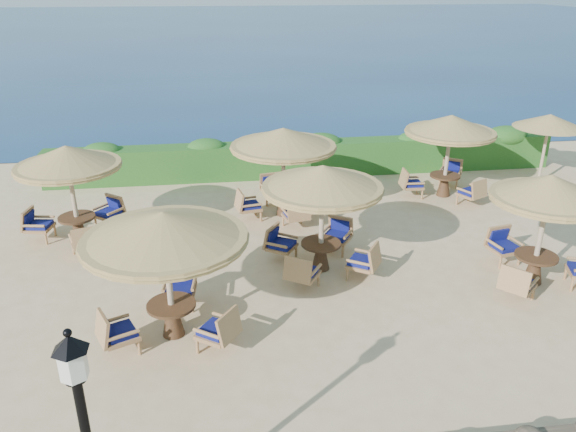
{
  "coord_description": "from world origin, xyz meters",
  "views": [
    {
      "loc": [
        -3.26,
        -11.71,
        6.6
      ],
      "look_at": [
        -1.58,
        0.52,
        1.3
      ],
      "focal_mm": 35.0,
      "sensor_mm": 36.0,
      "label": 1
    }
  ],
  "objects_px": {
    "cafe_set_3": "(70,174)",
    "extra_parasol": "(549,121)",
    "cafe_set_5": "(449,138)",
    "cafe_set_2": "(546,210)",
    "cafe_set_0": "(166,245)",
    "cafe_set_4": "(283,154)",
    "cafe_set_1": "(322,199)"
  },
  "relations": [
    {
      "from": "cafe_set_2",
      "to": "cafe_set_4",
      "type": "height_order",
      "value": "same"
    },
    {
      "from": "cafe_set_5",
      "to": "cafe_set_0",
      "type": "bearing_deg",
      "value": -141.47
    },
    {
      "from": "cafe_set_1",
      "to": "cafe_set_5",
      "type": "relative_size",
      "value": 1.01
    },
    {
      "from": "cafe_set_1",
      "to": "cafe_set_3",
      "type": "relative_size",
      "value": 1.02
    },
    {
      "from": "cafe_set_4",
      "to": "cafe_set_1",
      "type": "bearing_deg",
      "value": -82.51
    },
    {
      "from": "extra_parasol",
      "to": "cafe_set_2",
      "type": "distance_m",
      "value": 7.43
    },
    {
      "from": "cafe_set_0",
      "to": "cafe_set_3",
      "type": "relative_size",
      "value": 1.13
    },
    {
      "from": "cafe_set_1",
      "to": "cafe_set_5",
      "type": "height_order",
      "value": "same"
    },
    {
      "from": "cafe_set_2",
      "to": "cafe_set_4",
      "type": "bearing_deg",
      "value": 137.44
    },
    {
      "from": "cafe_set_5",
      "to": "cafe_set_3",
      "type": "bearing_deg",
      "value": -170.32
    },
    {
      "from": "extra_parasol",
      "to": "cafe_set_0",
      "type": "distance_m",
      "value": 14.09
    },
    {
      "from": "extra_parasol",
      "to": "cafe_set_2",
      "type": "relative_size",
      "value": 0.88
    },
    {
      "from": "cafe_set_3",
      "to": "cafe_set_5",
      "type": "height_order",
      "value": "same"
    },
    {
      "from": "extra_parasol",
      "to": "cafe_set_3",
      "type": "height_order",
      "value": "cafe_set_3"
    },
    {
      "from": "extra_parasol",
      "to": "cafe_set_5",
      "type": "bearing_deg",
      "value": -169.59
    },
    {
      "from": "cafe_set_4",
      "to": "cafe_set_5",
      "type": "distance_m",
      "value": 5.43
    },
    {
      "from": "extra_parasol",
      "to": "cafe_set_5",
      "type": "xyz_separation_m",
      "value": [
        -3.72,
        -0.68,
        -0.25
      ]
    },
    {
      "from": "extra_parasol",
      "to": "cafe_set_3",
      "type": "relative_size",
      "value": 0.86
    },
    {
      "from": "extra_parasol",
      "to": "cafe_set_5",
      "type": "distance_m",
      "value": 3.79
    },
    {
      "from": "extra_parasol",
      "to": "cafe_set_3",
      "type": "distance_m",
      "value": 15.0
    },
    {
      "from": "cafe_set_3",
      "to": "extra_parasol",
      "type": "bearing_deg",
      "value": 9.87
    },
    {
      "from": "cafe_set_0",
      "to": "cafe_set_5",
      "type": "distance_m",
      "value": 10.64
    },
    {
      "from": "cafe_set_1",
      "to": "cafe_set_2",
      "type": "relative_size",
      "value": 1.05
    },
    {
      "from": "cafe_set_3",
      "to": "cafe_set_5",
      "type": "xyz_separation_m",
      "value": [
        11.05,
        1.89,
        0.03
      ]
    },
    {
      "from": "cafe_set_2",
      "to": "extra_parasol",
      "type": "bearing_deg",
      "value": 58.75
    },
    {
      "from": "cafe_set_2",
      "to": "cafe_set_5",
      "type": "xyz_separation_m",
      "value": [
        0.13,
        5.66,
        0.08
      ]
    },
    {
      "from": "cafe_set_1",
      "to": "cafe_set_2",
      "type": "distance_m",
      "value": 4.95
    },
    {
      "from": "extra_parasol",
      "to": "cafe_set_1",
      "type": "bearing_deg",
      "value": -149.78
    },
    {
      "from": "cafe_set_0",
      "to": "cafe_set_1",
      "type": "relative_size",
      "value": 1.1
    },
    {
      "from": "cafe_set_1",
      "to": "cafe_set_2",
      "type": "height_order",
      "value": "same"
    },
    {
      "from": "cafe_set_0",
      "to": "cafe_set_2",
      "type": "xyz_separation_m",
      "value": [
        8.19,
        0.96,
        -0.14
      ]
    },
    {
      "from": "cafe_set_3",
      "to": "cafe_set_5",
      "type": "distance_m",
      "value": 11.21
    }
  ]
}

